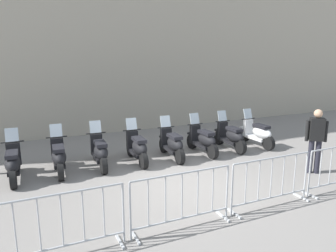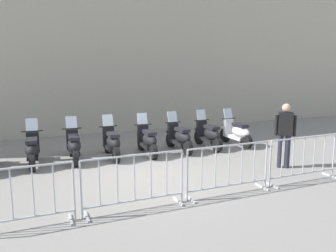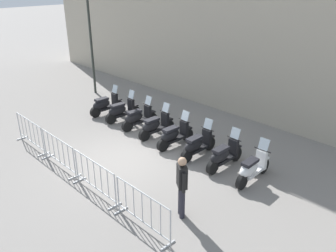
# 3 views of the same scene
# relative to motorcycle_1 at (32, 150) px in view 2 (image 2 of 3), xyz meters

# --- Properties ---
(ground_plane) EXTENTS (120.00, 120.00, 0.00)m
(ground_plane) POSITION_rel_motorcycle_1_xyz_m (2.77, -1.98, -0.45)
(ground_plane) COLOR gray
(motorcycle_1) EXTENTS (0.56, 1.72, 1.24)m
(motorcycle_1) POSITION_rel_motorcycle_1_xyz_m (0.00, 0.00, 0.00)
(motorcycle_1) COLOR black
(motorcycle_1) RESTS_ON ground
(motorcycle_2) EXTENTS (0.56, 1.72, 1.24)m
(motorcycle_2) POSITION_rel_motorcycle_1_xyz_m (1.09, 0.02, 0.00)
(motorcycle_2) COLOR black
(motorcycle_2) RESTS_ON ground
(motorcycle_3) EXTENTS (0.56, 1.72, 1.24)m
(motorcycle_3) POSITION_rel_motorcycle_1_xyz_m (2.19, -0.01, 0.00)
(motorcycle_3) COLOR black
(motorcycle_3) RESTS_ON ground
(motorcycle_4) EXTENTS (0.56, 1.72, 1.24)m
(motorcycle_4) POSITION_rel_motorcycle_1_xyz_m (3.28, -0.08, 0.00)
(motorcycle_4) COLOR black
(motorcycle_4) RESTS_ON ground
(motorcycle_5) EXTENTS (0.56, 1.72, 1.24)m
(motorcycle_5) POSITION_rel_motorcycle_1_xyz_m (4.38, -0.04, 0.00)
(motorcycle_5) COLOR black
(motorcycle_5) RESTS_ON ground
(motorcycle_6) EXTENTS (0.56, 1.72, 1.24)m
(motorcycle_6) POSITION_rel_motorcycle_1_xyz_m (5.46, 0.02, 0.00)
(motorcycle_6) COLOR black
(motorcycle_6) RESTS_ON ground
(motorcycle_7) EXTENTS (0.56, 1.72, 1.24)m
(motorcycle_7) POSITION_rel_motorcycle_1_xyz_m (6.56, 0.00, 0.00)
(motorcycle_7) COLOR black
(motorcycle_7) RESTS_ON ground
(barrier_segment_0) EXTENTS (1.98, 0.47, 1.07)m
(barrier_segment_0) POSITION_rel_motorcycle_1_xyz_m (-0.30, -3.83, 0.07)
(barrier_segment_0) COLOR #B2B5B7
(barrier_segment_0) RESTS_ON ground
(barrier_segment_1) EXTENTS (1.98, 0.47, 1.07)m
(barrier_segment_1) POSITION_rel_motorcycle_1_xyz_m (1.76, -3.80, 0.07)
(barrier_segment_1) COLOR #B2B5B7
(barrier_segment_1) RESTS_ON ground
(barrier_segment_2) EXTENTS (1.98, 0.47, 1.07)m
(barrier_segment_2) POSITION_rel_motorcycle_1_xyz_m (3.83, -3.77, 0.07)
(barrier_segment_2) COLOR #B2B5B7
(barrier_segment_2) RESTS_ON ground
(barrier_segment_3) EXTENTS (1.98, 0.47, 1.07)m
(barrier_segment_3) POSITION_rel_motorcycle_1_xyz_m (5.90, -3.73, 0.07)
(barrier_segment_3) COLOR #B2B5B7
(barrier_segment_3) RESTS_ON ground
(officer_near_row_end) EXTENTS (0.47, 0.38, 1.73)m
(officer_near_row_end) POSITION_rel_motorcycle_1_xyz_m (6.23, -2.70, 0.53)
(officer_near_row_end) COLOR #23232D
(officer_near_row_end) RESTS_ON ground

